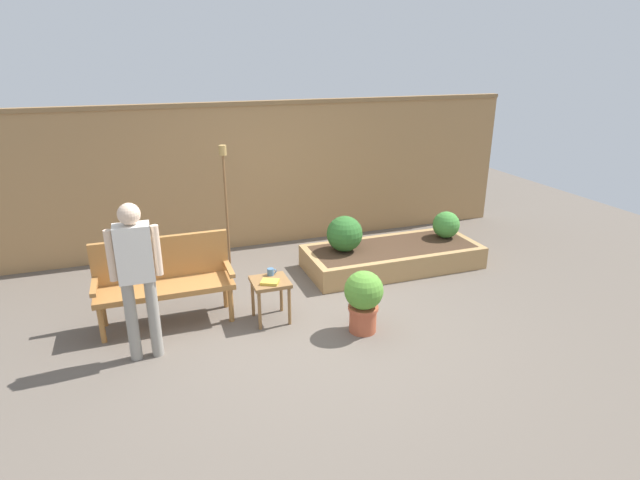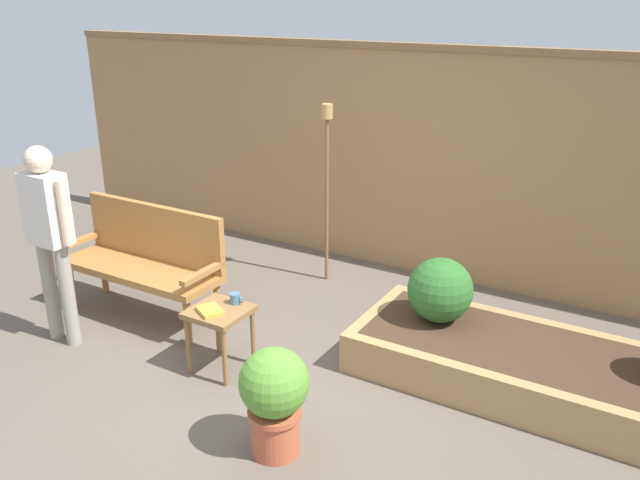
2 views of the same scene
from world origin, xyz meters
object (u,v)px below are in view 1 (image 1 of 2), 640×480
object	(u,v)px
shrub_near_bench	(345,234)
shrub_far_corner	(446,225)
book_on_table	(270,282)
person_by_bench	(136,269)
garden_bench	(164,275)
cup_on_table	(271,272)
potted_boxwood	(364,298)
side_table	(270,287)
tiki_torch	(225,184)

from	to	relation	value
shrub_near_bench	shrub_far_corner	distance (m)	1.57
book_on_table	shrub_near_bench	size ratio (longest dim) A/B	0.38
book_on_table	person_by_bench	xyz separation A→B (m)	(-1.31, -0.23, 0.44)
garden_bench	cup_on_table	distance (m)	1.16
garden_bench	cup_on_table	xyz separation A→B (m)	(1.13, -0.26, -0.03)
cup_on_table	shrub_far_corner	distance (m)	2.92
potted_boxwood	shrub_far_corner	distance (m)	2.51
person_by_bench	shrub_far_corner	bearing A→B (deg)	17.09
side_table	person_by_bench	size ratio (longest dim) A/B	0.31
garden_bench	shrub_far_corner	distance (m)	3.97
shrub_far_corner	person_by_bench	distance (m)	4.39
book_on_table	tiki_torch	bearing A→B (deg)	122.05
side_table	shrub_far_corner	size ratio (longest dim) A/B	1.26
side_table	tiki_torch	bearing A→B (deg)	94.70
garden_bench	shrub_far_corner	xyz separation A→B (m)	(3.92, 0.58, -0.05)
shrub_far_corner	side_table	bearing A→B (deg)	-161.03
potted_boxwood	tiki_torch	xyz separation A→B (m)	(-1.00, 2.33, 0.76)
side_table	shrub_near_bench	bearing A→B (deg)	37.50
cup_on_table	potted_boxwood	distance (m)	1.08
side_table	person_by_bench	bearing A→B (deg)	-167.05
garden_bench	book_on_table	bearing A→B (deg)	-23.77
potted_boxwood	shrub_near_bench	world-z (taller)	shrub_near_bench
cup_on_table	shrub_far_corner	size ratio (longest dim) A/B	0.28
potted_boxwood	person_by_bench	bearing A→B (deg)	173.25
side_table	potted_boxwood	bearing A→B (deg)	-33.32
book_on_table	person_by_bench	bearing A→B (deg)	-141.82
side_table	cup_on_table	xyz separation A→B (m)	(0.04, 0.13, 0.12)
cup_on_table	potted_boxwood	world-z (taller)	potted_boxwood
book_on_table	potted_boxwood	xyz separation A→B (m)	(0.88, -0.49, -0.10)
garden_bench	shrub_far_corner	size ratio (longest dim) A/B	3.77
garden_bench	cup_on_table	world-z (taller)	garden_bench
book_on_table	shrub_near_bench	bearing A→B (deg)	67.25
shrub_near_bench	potted_boxwood	bearing A→B (deg)	-105.03
tiki_torch	side_table	bearing A→B (deg)	-85.30
garden_bench	shrub_far_corner	world-z (taller)	garden_bench
garden_bench	potted_boxwood	bearing A→B (deg)	-26.29
book_on_table	shrub_near_bench	distance (m)	1.67
shrub_near_bench	tiki_torch	bearing A→B (deg)	150.93
book_on_table	person_by_bench	size ratio (longest dim) A/B	0.12
potted_boxwood	cup_on_table	bearing A→B (deg)	139.37
side_table	shrub_far_corner	xyz separation A→B (m)	(2.84, 0.98, 0.09)
shrub_far_corner	person_by_bench	world-z (taller)	person_by_bench
tiki_torch	shrub_near_bench	bearing A→B (deg)	-29.07
side_table	book_on_table	size ratio (longest dim) A/B	2.62
garden_bench	shrub_far_corner	bearing A→B (deg)	8.46
potted_boxwood	tiki_torch	bearing A→B (deg)	113.32
side_table	person_by_bench	world-z (taller)	person_by_bench
cup_on_table	potted_boxwood	size ratio (longest dim) A/B	0.16
garden_bench	person_by_bench	size ratio (longest dim) A/B	0.92
cup_on_table	book_on_table	world-z (taller)	cup_on_table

